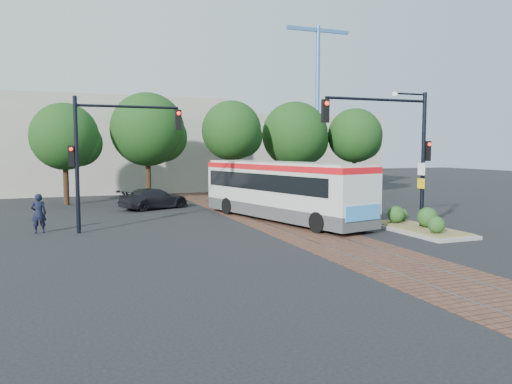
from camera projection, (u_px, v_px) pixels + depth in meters
ground at (313, 235)px, 21.64m from camera, size 120.00×120.00×0.00m
trackbed at (277, 222)px, 25.37m from camera, size 3.60×40.00×0.02m
tree_row at (226, 133)px, 36.94m from camera, size 26.40×5.60×7.67m
warehouses at (171, 148)px, 47.90m from camera, size 40.00×13.00×8.00m
crane at (318, 88)px, 58.72m from camera, size 8.00×0.50×18.00m
city_bus at (281, 188)px, 25.88m from camera, size 5.05×11.56×3.03m
traffic_island at (418, 224)px, 22.48m from camera, size 2.20×5.20×1.13m
signal_pole_main at (401, 139)px, 21.89m from camera, size 5.49×0.46×6.00m
signal_pole_left at (103, 145)px, 22.07m from camera, size 4.99×0.34×6.00m
officer at (39, 213)px, 21.94m from camera, size 0.68×0.48×1.76m
parked_car at (154, 199)px, 30.81m from camera, size 4.78×3.44×1.29m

